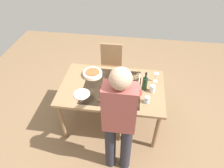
# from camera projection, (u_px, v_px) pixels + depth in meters

# --- Properties ---
(ground_plane) EXTENTS (6.00, 6.00, 0.00)m
(ground_plane) POSITION_uv_depth(u_px,v_px,m) (112.00, 120.00, 3.43)
(ground_plane) COLOR #846647
(dining_table) EXTENTS (1.52, 0.97, 0.77)m
(dining_table) POSITION_uv_depth(u_px,v_px,m) (112.00, 90.00, 2.97)
(dining_table) COLOR #93704C
(dining_table) RESTS_ON ground_plane
(chair_near) EXTENTS (0.40, 0.40, 0.91)m
(chair_near) POSITION_uv_depth(u_px,v_px,m) (111.00, 65.00, 3.75)
(chair_near) COLOR brown
(chair_near) RESTS_ON ground_plane
(person_server) EXTENTS (0.42, 0.61, 1.69)m
(person_server) POSITION_uv_depth(u_px,v_px,m) (119.00, 120.00, 2.22)
(person_server) COLOR #2D2D38
(person_server) RESTS_ON ground_plane
(wine_bottle) EXTENTS (0.07, 0.07, 0.30)m
(wine_bottle) POSITION_uv_depth(u_px,v_px,m) (145.00, 83.00, 2.81)
(wine_bottle) COLOR black
(wine_bottle) RESTS_ON dining_table
(wine_glass_left) EXTENTS (0.07, 0.07, 0.15)m
(wine_glass_left) POSITION_uv_depth(u_px,v_px,m) (156.00, 76.00, 2.94)
(wine_glass_left) COLOR white
(wine_glass_left) RESTS_ON dining_table
(wine_glass_right) EXTENTS (0.07, 0.07, 0.15)m
(wine_glass_right) POSITION_uv_depth(u_px,v_px,m) (136.00, 88.00, 2.74)
(wine_glass_right) COLOR white
(wine_glass_right) RESTS_ON dining_table
(water_cup_near_left) EXTENTS (0.07, 0.07, 0.10)m
(water_cup_near_left) POSITION_uv_depth(u_px,v_px,m) (132.00, 101.00, 2.64)
(water_cup_near_left) COLOR silver
(water_cup_near_left) RESTS_ON dining_table
(water_cup_near_right) EXTENTS (0.07, 0.07, 0.11)m
(water_cup_near_right) POSITION_uv_depth(u_px,v_px,m) (153.00, 89.00, 2.81)
(water_cup_near_right) COLOR silver
(water_cup_near_right) RESTS_ON dining_table
(water_cup_far_left) EXTENTS (0.07, 0.07, 0.10)m
(water_cup_far_left) POSITION_uv_depth(u_px,v_px,m) (147.00, 100.00, 2.65)
(water_cup_far_left) COLOR silver
(water_cup_far_left) RESTS_ON dining_table
(serving_bowl_pasta) EXTENTS (0.30, 0.30, 0.07)m
(serving_bowl_pasta) POSITION_uv_depth(u_px,v_px,m) (93.00, 73.00, 3.10)
(serving_bowl_pasta) COLOR white
(serving_bowl_pasta) RESTS_ON dining_table
(side_bowl_salad) EXTENTS (0.18, 0.18, 0.07)m
(side_bowl_salad) POSITION_uv_depth(u_px,v_px,m) (116.00, 74.00, 3.09)
(side_bowl_salad) COLOR white
(side_bowl_salad) RESTS_ON dining_table
(side_bowl_bread) EXTENTS (0.16, 0.16, 0.07)m
(side_bowl_bread) POSITION_uv_depth(u_px,v_px,m) (114.00, 103.00, 2.63)
(side_bowl_bread) COLOR white
(side_bowl_bread) RESTS_ON dining_table
(dinner_plate_near) EXTENTS (0.23, 0.23, 0.01)m
(dinner_plate_near) POSITION_uv_depth(u_px,v_px,m) (82.00, 94.00, 2.79)
(dinner_plate_near) COLOR white
(dinner_plate_near) RESTS_ON dining_table
(dinner_plate_far) EXTENTS (0.23, 0.23, 0.01)m
(dinner_plate_far) POSITION_uv_depth(u_px,v_px,m) (121.00, 92.00, 2.82)
(dinner_plate_far) COLOR white
(dinner_plate_far) RESTS_ON dining_table
(table_knife) EXTENTS (0.02, 0.20, 0.00)m
(table_knife) POSITION_uv_depth(u_px,v_px,m) (140.00, 78.00, 3.07)
(table_knife) COLOR silver
(table_knife) RESTS_ON dining_table
(table_fork) EXTENTS (0.06, 0.18, 0.00)m
(table_fork) POSITION_uv_depth(u_px,v_px,m) (103.00, 84.00, 2.96)
(table_fork) COLOR silver
(table_fork) RESTS_ON dining_table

